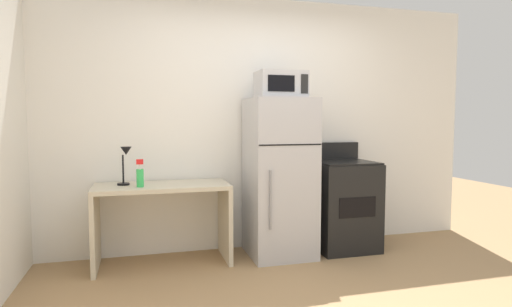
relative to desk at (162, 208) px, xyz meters
The scene contains 7 objects.
wall_back_white 1.29m from the desk, 19.78° to the left, with size 5.00×0.10×2.60m, color white.
desk is the anchor object (origin of this frame).
desk_lamp 0.56m from the desk, behind, with size 0.14×0.12×0.35m.
spray_bottle 0.39m from the desk, 149.79° to the right, with size 0.06×0.06×0.25m.
refrigerator 1.16m from the desk, ahead, with size 0.62×0.66×1.56m.
microwave 1.62m from the desk, ahead, with size 0.46×0.35×0.26m.
oven_range 1.85m from the desk, ahead, with size 0.61×0.61×1.10m.
Camera 1 is at (-1.16, -2.61, 1.34)m, focal length 29.52 mm.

